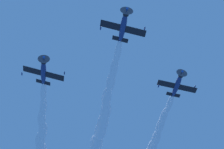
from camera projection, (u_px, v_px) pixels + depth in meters
airplane_lead at (123, 26)px, 66.81m from camera, size 9.23×8.32×3.42m
airplane_left_wingman at (177, 84)px, 78.89m from camera, size 9.30×8.33×2.94m
airplane_right_wingman at (43, 71)px, 73.36m from camera, size 9.23×8.33×3.32m
smoke_trail_lead at (103, 118)px, 85.86m from camera, size 5.06×38.35×4.78m
smoke_trail_right_wingman at (41, 148)px, 92.42m from camera, size 5.81×39.06×4.67m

